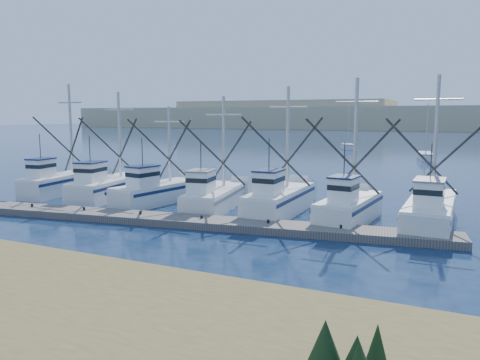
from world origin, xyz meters
name	(u,v)px	position (x,y,z in m)	size (l,w,h in m)	color
ground	(230,270)	(0.00, 0.00, 0.00)	(500.00, 500.00, 0.00)	#0C1E38
floating_dock	(170,220)	(-6.95, 6.04, 0.22)	(32.40, 2.16, 0.43)	#68645D
dune_ridge	(439,118)	(0.00, 210.00, 5.00)	(360.00, 60.00, 10.00)	tan
trawler_fleet	(217,195)	(-6.54, 11.14, 0.94)	(31.00, 9.47, 8.94)	white
sailboat_near	(425,156)	(4.10, 55.60, 0.49)	(2.73, 6.77, 8.10)	white
sailboat_far	(348,147)	(-10.59, 71.50, 0.50)	(3.49, 5.38, 8.10)	white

